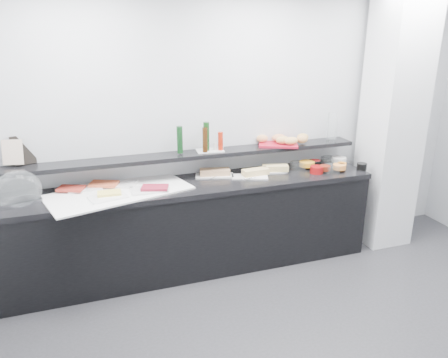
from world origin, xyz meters
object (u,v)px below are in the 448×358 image
object	(u,v)px
sandwich_plate_mid	(250,177)
condiment_tray	(210,151)
carafe	(332,127)
bread_tray	(278,144)
cloche_base	(8,201)
framed_print	(23,150)

from	to	relation	value
sandwich_plate_mid	condiment_tray	xyz separation A→B (m)	(-0.35, 0.20, 0.25)
condiment_tray	carafe	distance (m)	1.37
sandwich_plate_mid	carafe	xyz separation A→B (m)	(1.01, 0.19, 0.39)
condiment_tray	bread_tray	bearing A→B (deg)	5.27
condiment_tray	bread_tray	distance (m)	0.74
bread_tray	carafe	xyz separation A→B (m)	(0.62, -0.01, 0.14)
cloche_base	bread_tray	xyz separation A→B (m)	(2.57, 0.15, 0.24)
condiment_tray	framed_print	bearing A→B (deg)	-178.51
bread_tray	carafe	size ratio (longest dim) A/B	1.31
cloche_base	sandwich_plate_mid	size ratio (longest dim) A/B	1.40
cloche_base	condiment_tray	bearing A→B (deg)	-8.61
bread_tray	sandwich_plate_mid	bearing A→B (deg)	-128.81
cloche_base	framed_print	world-z (taller)	framed_print
framed_print	carafe	world-z (taller)	carafe
bread_tray	carafe	world-z (taller)	carafe
cloche_base	sandwich_plate_mid	xyz separation A→B (m)	(2.18, -0.05, -0.01)
carafe	condiment_tray	bearing A→B (deg)	179.40
sandwich_plate_mid	framed_print	world-z (taller)	framed_print
framed_print	carafe	distance (m)	3.05
cloche_base	carafe	distance (m)	3.22
framed_print	bread_tray	distance (m)	2.43
bread_tray	carafe	distance (m)	0.64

